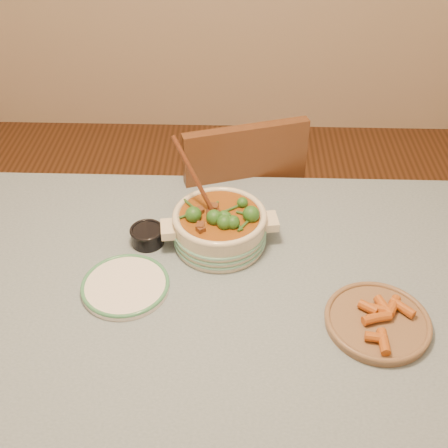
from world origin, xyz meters
The scene contains 7 objects.
floor centered at (0.00, 0.00, 0.00)m, with size 4.50×4.50×0.00m, color #462714.
dining_table centered at (0.00, 0.00, 0.66)m, with size 1.68×1.08×0.76m.
stew_casserole centered at (0.01, 0.18, 0.83)m, with size 0.36×0.31×0.33m.
white_plate centered at (-0.25, -0.02, 0.77)m, with size 0.29×0.29×0.02m.
condiment_bowl centered at (-0.21, 0.18, 0.79)m, with size 0.12×0.12×0.06m.
fried_plate centered at (0.43, -0.13, 0.77)m, with size 0.31×0.31×0.05m.
chair_far centered at (0.05, 0.66, 0.54)m, with size 0.56×0.56×0.95m.
Camera 1 is at (0.06, -1.11, 1.89)m, focal length 45.00 mm.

